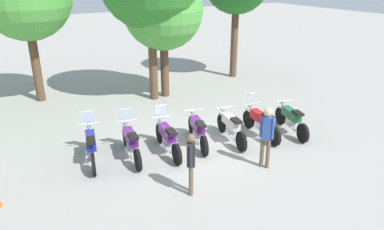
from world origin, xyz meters
name	(u,v)px	position (x,y,z in m)	size (l,w,h in m)	color
ground_plane	(200,146)	(0.00, 0.00, 0.00)	(80.00, 80.00, 0.00)	#9E9B93
motorcycle_0	(91,145)	(-3.25, 0.78, 0.52)	(0.78, 2.15, 1.37)	black
motorcycle_1	(131,142)	(-2.16, 0.42, 0.52)	(0.69, 2.18, 1.37)	black
motorcycle_2	(167,137)	(-1.08, 0.16, 0.52)	(0.67, 2.18, 1.37)	black
motorcycle_3	(197,130)	(0.01, 0.17, 0.50)	(0.85, 2.13, 0.99)	black
motorcycle_4	(231,126)	(1.09, -0.16, 0.50)	(0.76, 2.16, 0.99)	black
motorcycle_5	(260,121)	(2.17, -0.35, 0.52)	(0.66, 2.18, 1.37)	black
motorcycle_6	(291,119)	(3.26, -0.68, 0.50)	(0.83, 2.13, 0.99)	black
person_0	(267,133)	(0.88, -2.07, 1.08)	(0.33, 0.37, 1.81)	brown
person_1	(191,160)	(-1.59, -2.14, 0.96)	(0.30, 0.38, 1.65)	brown
tree_3	(163,10)	(1.32, 5.08, 3.70)	(3.32, 3.32, 5.38)	brown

